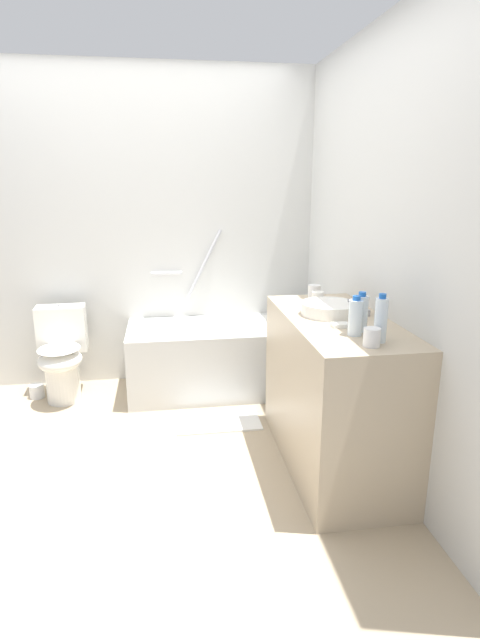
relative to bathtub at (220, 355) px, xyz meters
The scene contains 17 objects.
ground_plane 1.20m from the bathtub, 123.96° to the right, with size 3.92×3.92×0.00m, color tan.
wall_back_tiled 1.22m from the bathtub, 149.27° to the left, with size 3.32×0.10×2.50m, color silver.
wall_right_mirror 1.61m from the bathtub, 48.38° to the right, with size 0.10×3.00×2.50m, color silver.
bathtub is the anchor object (origin of this frame).
toilet 1.21m from the bathtub, behind, with size 0.38×0.52×0.71m.
vanity_counter 1.31m from the bathtub, 65.88° to the right, with size 0.55×1.22×0.89m, color tan.
sink_basin 1.38m from the bathtub, 65.10° to the right, with size 0.32×0.32×0.07m, color white.
sink_faucet 1.46m from the bathtub, 57.45° to the right, with size 0.11×0.15×0.09m.
water_bottle_0 1.87m from the bathtub, 70.10° to the right, with size 0.06×0.06×0.23m.
water_bottle_1 1.73m from the bathtub, 71.25° to the right, with size 0.07×0.07×0.20m.
water_bottle_2 1.69m from the bathtub, 68.54° to the right, with size 0.07×0.07×0.20m.
drinking_glass_0 1.87m from the bathtub, 72.70° to the right, with size 0.08×0.08×0.09m, color white.
drinking_glass_1 1.21m from the bathtub, 60.02° to the right, with size 0.08×0.08×0.09m, color white.
drinking_glass_2 1.10m from the bathtub, 52.47° to the right, with size 0.08×0.08×0.09m, color white.
soap_dish 1.56m from the bathtub, 70.10° to the right, with size 0.09×0.06×0.02m, color white.
bath_mat 0.63m from the bathtub, 97.89° to the right, with size 0.58×0.37×0.01m, color white.
toilet_paper_roll 1.45m from the bathtub, behind, with size 0.11×0.11×0.10m, color white.
Camera 1 is at (0.24, -2.78, 1.63)m, focal length 28.03 mm.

